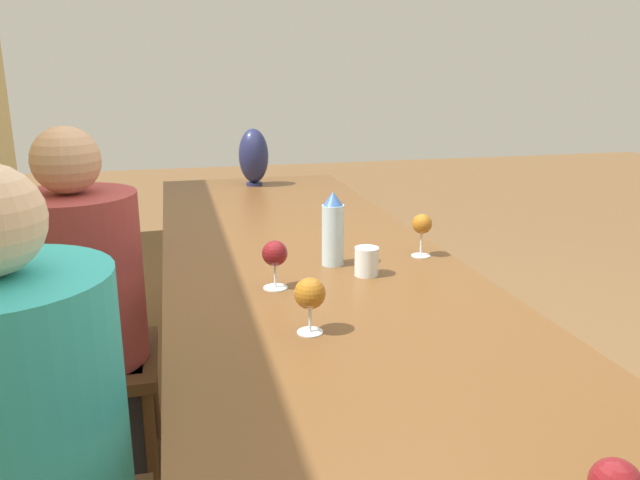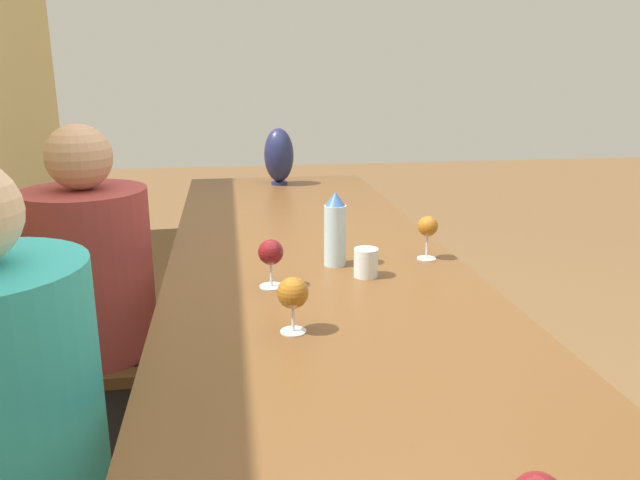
{
  "view_description": "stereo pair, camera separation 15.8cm",
  "coord_description": "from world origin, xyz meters",
  "px_view_note": "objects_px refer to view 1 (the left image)",
  "views": [
    {
      "loc": [
        -1.79,
        0.41,
        1.37
      ],
      "look_at": [
        -0.08,
        0.0,
        0.88
      ],
      "focal_mm": 35.0,
      "sensor_mm": 36.0,
      "label": 1
    },
    {
      "loc": [
        -1.82,
        0.26,
        1.37
      ],
      "look_at": [
        -0.08,
        0.0,
        0.88
      ],
      "focal_mm": 35.0,
      "sensor_mm": 36.0,
      "label": 2
    }
  ],
  "objects_px": {
    "water_tumbler": "(367,261)",
    "person_far": "(87,305)",
    "wine_glass_3": "(275,255)",
    "person_near": "(32,468)",
    "wine_glass_4": "(310,295)",
    "wine_glass_2": "(423,226)",
    "water_bottle": "(333,230)",
    "chair_far": "(65,352)",
    "vase": "(253,156)"
  },
  "relations": [
    {
      "from": "wine_glass_2",
      "to": "person_far",
      "type": "distance_m",
      "value": 1.11
    },
    {
      "from": "water_tumbler",
      "to": "person_near",
      "type": "height_order",
      "value": "person_near"
    },
    {
      "from": "vase",
      "to": "person_near",
      "type": "relative_size",
      "value": 0.24
    },
    {
      "from": "water_bottle",
      "to": "person_far",
      "type": "distance_m",
      "value": 0.83
    },
    {
      "from": "water_bottle",
      "to": "person_near",
      "type": "distance_m",
      "value": 1.04
    },
    {
      "from": "wine_glass_3",
      "to": "person_far",
      "type": "bearing_deg",
      "value": 54.4
    },
    {
      "from": "water_tumbler",
      "to": "wine_glass_4",
      "type": "relative_size",
      "value": 0.63
    },
    {
      "from": "chair_far",
      "to": "person_near",
      "type": "distance_m",
      "value": 0.91
    },
    {
      "from": "wine_glass_3",
      "to": "chair_far",
      "type": "bearing_deg",
      "value": 58.18
    },
    {
      "from": "wine_glass_4",
      "to": "person_near",
      "type": "bearing_deg",
      "value": 107.26
    },
    {
      "from": "wine_glass_2",
      "to": "person_far",
      "type": "xyz_separation_m",
      "value": [
        0.21,
        1.06,
        -0.25
      ]
    },
    {
      "from": "vase",
      "to": "chair_far",
      "type": "height_order",
      "value": "vase"
    },
    {
      "from": "chair_far",
      "to": "person_far",
      "type": "relative_size",
      "value": 0.73
    },
    {
      "from": "wine_glass_2",
      "to": "wine_glass_3",
      "type": "xyz_separation_m",
      "value": [
        -0.18,
        0.51,
        -0.01
      ]
    },
    {
      "from": "wine_glass_2",
      "to": "chair_far",
      "type": "xyz_separation_m",
      "value": [
        0.21,
        1.14,
        -0.41
      ]
    },
    {
      "from": "wine_glass_2",
      "to": "wine_glass_4",
      "type": "bearing_deg",
      "value": 135.96
    },
    {
      "from": "chair_far",
      "to": "person_far",
      "type": "distance_m",
      "value": 0.18
    },
    {
      "from": "wine_glass_3",
      "to": "person_near",
      "type": "relative_size",
      "value": 0.11
    },
    {
      "from": "water_bottle",
      "to": "vase",
      "type": "xyz_separation_m",
      "value": [
        1.37,
        0.06,
        0.04
      ]
    },
    {
      "from": "water_bottle",
      "to": "wine_glass_3",
      "type": "height_order",
      "value": "water_bottle"
    },
    {
      "from": "person_far",
      "to": "water_bottle",
      "type": "bearing_deg",
      "value": -106.55
    },
    {
      "from": "wine_glass_3",
      "to": "chair_far",
      "type": "height_order",
      "value": "wine_glass_3"
    },
    {
      "from": "wine_glass_3",
      "to": "wine_glass_4",
      "type": "distance_m",
      "value": 0.31
    },
    {
      "from": "wine_glass_4",
      "to": "person_far",
      "type": "height_order",
      "value": "person_far"
    },
    {
      "from": "vase",
      "to": "person_near",
      "type": "xyz_separation_m",
      "value": [
        -2.03,
        0.7,
        -0.29
      ]
    },
    {
      "from": "wine_glass_2",
      "to": "wine_glass_4",
      "type": "relative_size",
      "value": 1.05
    },
    {
      "from": "wine_glass_2",
      "to": "person_near",
      "type": "height_order",
      "value": "person_near"
    },
    {
      "from": "person_near",
      "to": "water_bottle",
      "type": "bearing_deg",
      "value": -48.91
    },
    {
      "from": "water_tumbler",
      "to": "wine_glass_2",
      "type": "relative_size",
      "value": 0.6
    },
    {
      "from": "water_bottle",
      "to": "wine_glass_3",
      "type": "distance_m",
      "value": 0.27
    },
    {
      "from": "wine_glass_2",
      "to": "person_far",
      "type": "relative_size",
      "value": 0.12
    },
    {
      "from": "chair_far",
      "to": "person_near",
      "type": "relative_size",
      "value": 0.71
    },
    {
      "from": "water_tumbler",
      "to": "chair_far",
      "type": "xyz_separation_m",
      "value": [
        0.35,
        0.91,
        -0.35
      ]
    },
    {
      "from": "wine_glass_4",
      "to": "person_near",
      "type": "height_order",
      "value": "person_near"
    },
    {
      "from": "vase",
      "to": "wine_glass_4",
      "type": "distance_m",
      "value": 1.86
    },
    {
      "from": "water_tumbler",
      "to": "wine_glass_4",
      "type": "xyz_separation_m",
      "value": [
        -0.36,
        0.25,
        0.05
      ]
    },
    {
      "from": "water_bottle",
      "to": "person_near",
      "type": "height_order",
      "value": "person_near"
    },
    {
      "from": "water_tumbler",
      "to": "person_far",
      "type": "relative_size",
      "value": 0.07
    },
    {
      "from": "water_bottle",
      "to": "person_near",
      "type": "bearing_deg",
      "value": 131.09
    },
    {
      "from": "wine_glass_3",
      "to": "person_near",
      "type": "distance_m",
      "value": 0.78
    },
    {
      "from": "wine_glass_2",
      "to": "wine_glass_4",
      "type": "xyz_separation_m",
      "value": [
        -0.49,
        0.48,
        -0.01
      ]
    },
    {
      "from": "wine_glass_3",
      "to": "chair_far",
      "type": "distance_m",
      "value": 0.85
    },
    {
      "from": "water_tumbler",
      "to": "chair_far",
      "type": "height_order",
      "value": "chair_far"
    },
    {
      "from": "wine_glass_3",
      "to": "person_far",
      "type": "relative_size",
      "value": 0.11
    },
    {
      "from": "wine_glass_3",
      "to": "person_far",
      "type": "xyz_separation_m",
      "value": [
        0.39,
        0.55,
        -0.25
      ]
    },
    {
      "from": "person_near",
      "to": "water_tumbler",
      "type": "bearing_deg",
      "value": -56.9
    },
    {
      "from": "water_tumbler",
      "to": "wine_glass_3",
      "type": "xyz_separation_m",
      "value": [
        -0.05,
        0.28,
        0.05
      ]
    },
    {
      "from": "water_tumbler",
      "to": "wine_glass_4",
      "type": "height_order",
      "value": "wine_glass_4"
    },
    {
      "from": "wine_glass_2",
      "to": "chair_far",
      "type": "height_order",
      "value": "wine_glass_2"
    },
    {
      "from": "water_bottle",
      "to": "person_near",
      "type": "xyz_separation_m",
      "value": [
        -0.66,
        0.76,
        -0.25
      ]
    }
  ]
}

